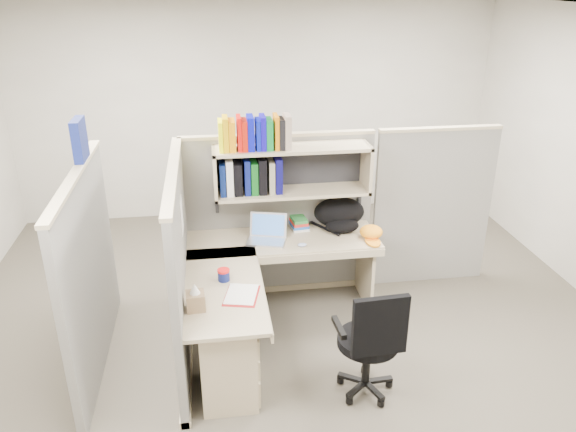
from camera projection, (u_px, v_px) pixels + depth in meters
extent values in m
plane|color=#332F27|center=(292.00, 342.00, 4.89)|extent=(6.00, 6.00, 0.00)
plane|color=#A8A297|center=(257.00, 112.00, 7.08)|extent=(6.00, 0.00, 6.00)
plane|color=silver|center=(293.00, 15.00, 3.82)|extent=(6.00, 6.00, 0.00)
cube|color=slate|center=(278.00, 217.00, 5.39)|extent=(1.80, 0.06, 1.60)
cube|color=tan|center=(278.00, 135.00, 5.07)|extent=(1.80, 0.08, 0.03)
cube|color=slate|center=(181.00, 269.00, 4.46)|extent=(0.06, 1.80, 1.60)
cube|color=tan|center=(172.00, 172.00, 4.13)|extent=(0.08, 1.80, 0.03)
cube|color=slate|center=(90.00, 275.00, 4.36)|extent=(0.06, 1.80, 1.60)
cube|color=slate|center=(432.00, 208.00, 5.60)|extent=(1.20, 0.06, 1.60)
cube|color=navy|center=(79.00, 140.00, 4.29)|extent=(0.07, 0.27, 0.32)
cube|color=white|center=(182.00, 215.00, 4.44)|extent=(0.00, 0.21, 0.28)
cube|color=tan|center=(292.00, 148.00, 4.93)|extent=(1.40, 0.34, 0.03)
cube|color=tan|center=(292.00, 192.00, 5.09)|extent=(1.40, 0.34, 0.03)
cube|color=tan|center=(215.00, 174.00, 4.92)|extent=(0.03, 0.34, 0.44)
cube|color=tan|center=(366.00, 167.00, 5.10)|extent=(0.03, 0.34, 0.44)
cube|color=black|center=(289.00, 165.00, 5.15)|extent=(1.38, 0.01, 0.41)
cube|color=#F7FF05|center=(220.00, 135.00, 4.77)|extent=(0.03, 0.20, 0.26)
cube|color=#D5A404|center=(225.00, 134.00, 4.77)|extent=(0.05, 0.20, 0.29)
cube|color=orange|center=(232.00, 135.00, 4.78)|extent=(0.06, 0.20, 0.26)
cube|color=red|center=(239.00, 133.00, 4.78)|extent=(0.04, 0.20, 0.29)
cube|color=#AB1306|center=(244.00, 135.00, 4.80)|extent=(0.05, 0.20, 0.26)
cube|color=#0509A9|center=(250.00, 133.00, 4.80)|extent=(0.06, 0.20, 0.29)
cube|color=#0513AA|center=(258.00, 134.00, 4.81)|extent=(0.04, 0.20, 0.26)
cube|color=#0F05A1|center=(263.00, 132.00, 4.81)|extent=(0.04, 0.20, 0.29)
cube|color=#087227|center=(269.00, 134.00, 4.82)|extent=(0.06, 0.20, 0.26)
cube|color=orange|center=(276.00, 132.00, 4.83)|extent=(0.04, 0.20, 0.29)
cube|color=black|center=(281.00, 133.00, 4.84)|extent=(0.05, 0.20, 0.26)
cube|color=gray|center=(287.00, 131.00, 4.84)|extent=(0.06, 0.20, 0.29)
cube|color=#071547|center=(222.00, 178.00, 4.96)|extent=(0.05, 0.24, 0.29)
cube|color=silver|center=(229.00, 176.00, 4.96)|extent=(0.06, 0.24, 0.32)
cube|color=black|center=(238.00, 177.00, 4.98)|extent=(0.07, 0.24, 0.29)
cube|color=#081053|center=(247.00, 175.00, 4.98)|extent=(0.05, 0.24, 0.32)
cube|color=#0A4C14|center=(254.00, 176.00, 5.00)|extent=(0.06, 0.24, 0.29)
cube|color=black|center=(262.00, 174.00, 5.00)|extent=(0.07, 0.24, 0.32)
cube|color=gray|center=(271.00, 175.00, 5.02)|extent=(0.05, 0.24, 0.29)
cube|color=#080748|center=(278.00, 173.00, 5.02)|extent=(0.06, 0.24, 0.32)
cube|color=tan|center=(283.00, 240.00, 5.13)|extent=(1.74, 0.60, 0.03)
cube|color=tan|center=(224.00, 288.00, 4.35)|extent=(0.60, 1.34, 0.03)
cube|color=tan|center=(288.00, 259.00, 4.87)|extent=(1.74, 0.02, 0.07)
cube|color=tan|center=(262.00, 289.00, 4.41)|extent=(0.02, 1.34, 0.07)
cube|color=tan|center=(228.00, 355.00, 4.18)|extent=(0.40, 0.55, 0.68)
cube|color=tan|center=(256.00, 331.00, 4.13)|extent=(0.02, 0.50, 0.16)
cube|color=tan|center=(256.00, 351.00, 4.20)|extent=(0.02, 0.50, 0.16)
cube|color=tan|center=(257.00, 374.00, 4.29)|extent=(0.02, 0.50, 0.22)
cube|color=#B2B2B7|center=(257.00, 330.00, 4.13)|extent=(0.01, 0.12, 0.01)
cube|color=tan|center=(365.00, 268.00, 5.40)|extent=(0.03, 0.55, 0.70)
cylinder|color=navy|center=(224.00, 276.00, 4.41)|extent=(0.09, 0.09, 0.08)
cylinder|color=red|center=(223.00, 271.00, 4.40)|extent=(0.10, 0.10, 0.02)
ellipsoid|color=#92A2CF|center=(302.00, 245.00, 4.97)|extent=(0.09, 0.07, 0.03)
cylinder|color=white|center=(279.00, 229.00, 5.19)|extent=(0.08, 0.08, 0.10)
cylinder|color=black|center=(368.00, 341.00, 4.14)|extent=(0.46, 0.46, 0.07)
cube|color=black|center=(380.00, 326.00, 3.85)|extent=(0.40, 0.07, 0.46)
cylinder|color=black|center=(367.00, 361.00, 4.22)|extent=(0.06, 0.06, 0.40)
cylinder|color=black|center=(365.00, 386.00, 4.31)|extent=(0.44, 0.44, 0.10)
cube|color=black|center=(339.00, 327.00, 4.04)|extent=(0.05, 0.26, 0.04)
cube|color=black|center=(399.00, 320.00, 4.12)|extent=(0.05, 0.26, 0.04)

